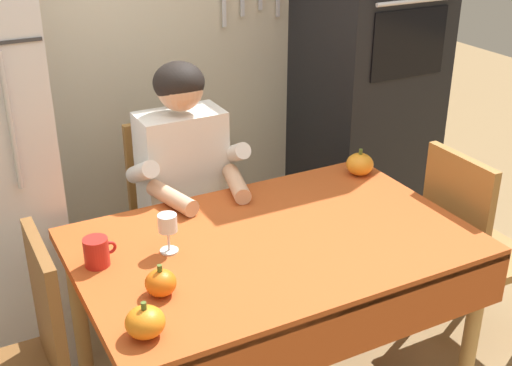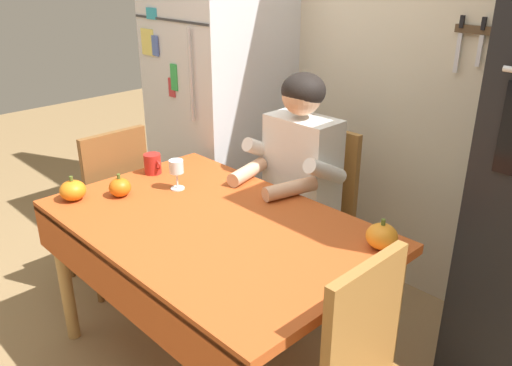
{
  "view_description": "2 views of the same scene",
  "coord_description": "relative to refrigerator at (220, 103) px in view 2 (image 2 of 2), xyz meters",
  "views": [
    {
      "loc": [
        -1.03,
        -1.72,
        1.94
      ],
      "look_at": [
        -0.04,
        0.15,
        0.95
      ],
      "focal_mm": 47.17,
      "sensor_mm": 36.0,
      "label": 1
    },
    {
      "loc": [
        1.5,
        -1.1,
        1.73
      ],
      "look_at": [
        0.06,
        0.29,
        0.87
      ],
      "focal_mm": 36.86,
      "sensor_mm": 36.0,
      "label": 2
    }
  ],
  "objects": [
    {
      "name": "back_wall_assembly",
      "position": [
        1.0,
        0.39,
        0.4
      ],
      "size": [
        3.7,
        0.13,
        2.6
      ],
      "color": "beige",
      "rests_on": "ground"
    },
    {
      "name": "refrigerator",
      "position": [
        0.0,
        0.0,
        0.0
      ],
      "size": [
        0.68,
        0.71,
        1.8
      ],
      "color": "silver",
      "rests_on": "ground"
    },
    {
      "name": "dining_table",
      "position": [
        0.95,
        -0.88,
        -0.24
      ],
      "size": [
        1.4,
        0.9,
        0.74
      ],
      "color": "tan",
      "rests_on": "ground"
    },
    {
      "name": "chair_behind_person",
      "position": [
        0.86,
        -0.09,
        -0.39
      ],
      "size": [
        0.4,
        0.4,
        0.93
      ],
      "color": "#9E6B33",
      "rests_on": "ground"
    },
    {
      "name": "seated_person",
      "position": [
        0.86,
        -0.28,
        -0.16
      ],
      "size": [
        0.47,
        0.55,
        1.25
      ],
      "color": "#38384C",
      "rests_on": "ground"
    },
    {
      "name": "chair_left_side",
      "position": [
        0.05,
        -0.84,
        -0.39
      ],
      "size": [
        0.4,
        0.4,
        0.93
      ],
      "color": "brown",
      "rests_on": "ground"
    },
    {
      "name": "coffee_mug",
      "position": [
        0.35,
        -0.74,
        -0.11
      ],
      "size": [
        0.11,
        0.08,
        0.1
      ],
      "color": "#B2231E",
      "rests_on": "dining_table"
    },
    {
      "name": "wine_glass",
      "position": [
        0.59,
        -0.77,
        -0.06
      ],
      "size": [
        0.07,
        0.07,
        0.14
      ],
      "color": "white",
      "rests_on": "dining_table"
    },
    {
      "name": "pumpkin_large",
      "position": [
        0.36,
        -1.17,
        -0.12
      ],
      "size": [
        0.12,
        0.12,
        0.11
      ],
      "color": "orange",
      "rests_on": "dining_table"
    },
    {
      "name": "pumpkin_medium",
      "position": [
        0.47,
        -1.0,
        -0.12
      ],
      "size": [
        0.1,
        0.1,
        0.11
      ],
      "color": "orange",
      "rests_on": "dining_table"
    },
    {
      "name": "pumpkin_small",
      "position": [
        1.55,
        -0.55,
        -0.11
      ],
      "size": [
        0.12,
        0.12,
        0.12
      ],
      "color": "orange",
      "rests_on": "dining_table"
    }
  ]
}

